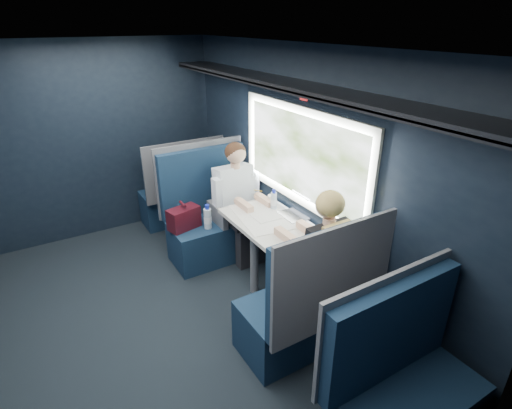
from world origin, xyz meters
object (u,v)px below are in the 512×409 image
seat_row_front (182,193)px  laptop (298,210)px  seat_bay_near (211,220)px  woman (322,255)px  table (268,229)px  seat_row_back (402,394)px  seat_bay_far (308,308)px  man (239,197)px  bottle_small (274,200)px  cup (271,200)px

seat_row_front → laptop: size_ratio=3.94×
seat_bay_near → laptop: seat_bay_near is taller
woman → laptop: (0.25, 0.68, 0.07)m
seat_bay_near → laptop: (0.52, -0.90, 0.38)m
table → seat_row_back: seat_row_back is taller
seat_row_front → woman: size_ratio=0.88×
seat_bay_far → man: bearing=81.0°
woman → table: bearing=95.5°
seat_row_back → seat_row_front: bearing=90.0°
seat_row_front → man: (0.25, -1.10, 0.31)m
seat_bay_near → bottle_small: seat_bay_near is taller
seat_bay_near → cup: seat_bay_near is taller
man → cup: (0.17, -0.38, 0.07)m
table → laptop: bearing=-5.0°
table → cup: 0.42m
seat_row_back → seat_bay_near: bearing=90.3°
woman → seat_bay_far: bearing=-146.2°
table → cup: size_ratio=10.08×
seat_bay_near → man: man is taller
seat_bay_near → bottle_small: size_ratio=5.92×
seat_bay_near → man: bearing=-33.1°
seat_row_front → seat_row_back: bearing=-90.0°
seat_bay_near → table: bearing=-77.3°
woman → laptop: bearing=69.6°
seat_bay_near → cup: 0.80m
seat_bay_near → cup: bearing=-51.8°
seat_bay_near → man: 0.43m
seat_bay_near → cup: (0.44, -0.56, 0.37)m
table → woman: 0.71m
seat_row_front → seat_row_back: size_ratio=1.00×
seat_row_front → bottle_small: size_ratio=5.45×
man → laptop: bearing=-70.8°
seat_bay_near → seat_bay_far: size_ratio=1.00×
seat_row_front → table: bearing=-84.2°
table → seat_bay_near: 0.93m
seat_row_front → seat_row_back: same height
table → bottle_small: size_ratio=4.70×
woman → bottle_small: (0.13, 0.91, 0.11)m
woman → bottle_small: bearing=81.9°
seat_row_back → laptop: (0.50, 1.77, 0.39)m
seat_bay_far → seat_row_back: (0.00, -0.92, -0.00)m
seat_bay_far → laptop: (0.50, 0.85, 0.38)m
seat_row_front → bottle_small: bearing=-76.6°
laptop → table: bearing=175.0°
seat_row_back → woman: (0.25, 1.09, 0.32)m
seat_bay_near → laptop: bearing=-60.1°
seat_row_front → cup: (0.42, -1.48, 0.38)m
man → bottle_small: 0.52m
seat_row_back → laptop: 1.88m
seat_row_front → bottle_small: seat_row_front is taller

